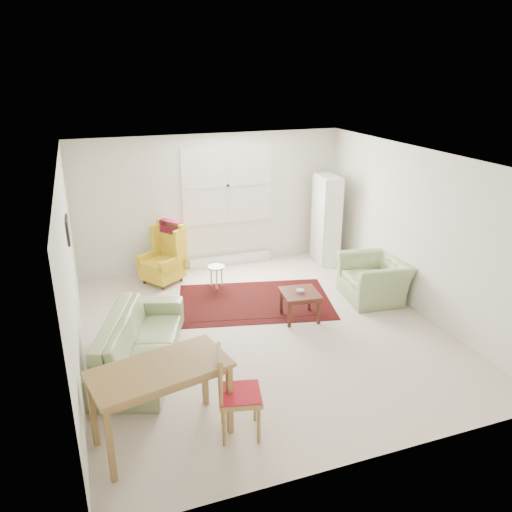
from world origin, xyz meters
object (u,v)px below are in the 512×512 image
object	(u,v)px
armchair	(374,275)
desk_chair	(240,393)
desk	(162,404)
sofa	(140,332)
wingback_chair	(161,254)
stool	(216,277)
coffee_table	(300,305)
cabinet	(327,220)

from	to	relation	value
armchair	desk_chair	world-z (taller)	desk_chair
armchair	desk	world-z (taller)	desk
sofa	wingback_chair	distance (m)	2.57
desk_chair	wingback_chair	bearing A→B (deg)	14.55
armchair	desk	size ratio (longest dim) A/B	0.78
stool	coffee_table	bearing A→B (deg)	-60.13
sofa	wingback_chair	world-z (taller)	wingback_chair
wingback_chair	cabinet	distance (m)	3.19
cabinet	desk	xyz separation A→B (m)	(-3.84, -3.96, -0.43)
armchair	desk_chair	size ratio (longest dim) A/B	1.07
stool	desk_chair	world-z (taller)	desk_chair
armchair	coffee_table	distance (m)	1.48
armchair	sofa	bearing A→B (deg)	-73.29
armchair	stool	xyz separation A→B (m)	(-2.33, 1.27, -0.21)
stool	desk	bearing A→B (deg)	-113.45
stool	cabinet	size ratio (longest dim) A/B	0.23
stool	desk_chair	xyz separation A→B (m)	(-0.75, -3.66, 0.29)
stool	desk_chair	size ratio (longest dim) A/B	0.40
coffee_table	desk	bearing A→B (deg)	-140.90
wingback_chair	desk	distance (m)	4.06
wingback_chair	desk	world-z (taller)	wingback_chair
coffee_table	desk	world-z (taller)	desk
wingback_chair	stool	distance (m)	1.05
stool	desk	size ratio (longest dim) A/B	0.30
desk	desk_chair	size ratio (longest dim) A/B	1.37
wingback_chair	desk_chair	size ratio (longest dim) A/B	1.09
coffee_table	desk_chair	xyz separation A→B (m)	(-1.63, -2.13, 0.27)
stool	desk_chair	bearing A→B (deg)	-101.55
wingback_chair	cabinet	size ratio (longest dim) A/B	0.63
wingback_chair	desk_chair	distance (m)	4.19
wingback_chair	coffee_table	distance (m)	2.71
sofa	armchair	size ratio (longest dim) A/B	2.04
wingback_chair	desk	size ratio (longest dim) A/B	0.80
desk	coffee_table	bearing A→B (deg)	39.10
sofa	armchair	bearing A→B (deg)	-61.35
desk	desk_chair	bearing A→B (deg)	-13.32
sofa	desk_chair	size ratio (longest dim) A/B	2.18
sofa	coffee_table	size ratio (longest dim) A/B	3.96
armchair	desk	distance (m)	4.43
stool	cabinet	xyz separation A→B (m)	(2.33, 0.48, 0.66)
coffee_table	desk_chair	world-z (taller)	desk_chair
sofa	desk	xyz separation A→B (m)	(0.03, -1.54, -0.01)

